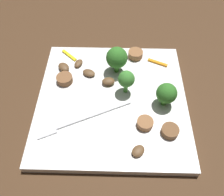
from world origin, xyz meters
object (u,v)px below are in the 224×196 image
Objects in this scene: broccoli_floret_0 at (167,94)px; mushroom_4 at (64,67)px; broccoli_floret_2 at (126,79)px; broccoli_floret_1 at (117,58)px; sausage_slice_0 at (135,54)px; fork at (78,120)px; mushroom_1 at (78,63)px; mushroom_2 at (138,151)px; pepper_strip_1 at (158,63)px; pepper_strip_0 at (69,55)px; plate at (112,100)px; sausage_slice_2 at (65,79)px; sausage_slice_3 at (170,131)px; sausage_slice_1 at (145,123)px; mushroom_0 at (108,81)px; mushroom_3 at (89,73)px.

broccoli_floret_0 is 1.84× the size of mushroom_4.
broccoli_floret_2 is 1.91× the size of mushroom_4.
sausage_slice_0 is at bearing -132.96° from broccoli_floret_1.
fork is 0.14m from mushroom_1.
broccoli_floret_0 is 0.22m from mushroom_4.
mushroom_2 is (-0.12, 0.20, 0.00)m from mushroom_1.
fork is 0.22m from pepper_strip_1.
mushroom_4 is (0.20, -0.08, -0.02)m from broccoli_floret_0.
broccoli_floret_1 reaches higher than pepper_strip_0.
broccoli_floret_0 reaches higher than plate.
sausage_slice_3 is at bearing 150.43° from sausage_slice_2.
pepper_strip_0 is at bearing -49.27° from plate.
sausage_slice_0 is at bearing -152.59° from sausage_slice_2.
sausage_slice_3 is 0.25m from mushroom_4.
sausage_slice_0 is at bearing -74.30° from sausage_slice_3.
pepper_strip_0 is 0.20m from pepper_strip_1.
broccoli_floret_0 is at bearing -86.90° from sausage_slice_3.
sausage_slice_1 is at bearing 76.57° from pepper_strip_1.
broccoli_floret_0 is 0.11m from pepper_strip_1.
mushroom_1 is at bearing -37.63° from mushroom_0.
mushroom_4 is (0.13, -0.06, -0.03)m from broccoli_floret_2.
plate is 0.12m from mushroom_1.
mushroom_4 is at bearing -39.05° from sausage_slice_1.
mushroom_0 is (0.02, 0.04, -0.03)m from broccoli_floret_1.
mushroom_1 is 0.17m from pepper_strip_1.
broccoli_floret_2 reaches higher than pepper_strip_0.
mushroom_3 is at bearing -29.32° from broccoli_floret_2.
pepper_strip_0 is (0.04, -0.17, 0.00)m from fork.
mushroom_1 is (0.17, -0.10, -0.03)m from broccoli_floret_0.
sausage_slice_0 is at bearing -103.00° from broccoli_floret_2.
sausage_slice_2 is 1.06× the size of sausage_slice_3.
sausage_slice_1 reaches higher than pepper_strip_1.
broccoli_floret_0 is at bearing 157.36° from mushroom_4.
sausage_slice_0 is at bearing -68.54° from broccoli_floret_0.
sausage_slice_1 is 0.05m from mushroom_2.
plate is 6.52× the size of pepper_strip_1.
mushroom_2 reaches higher than pepper_strip_0.
sausage_slice_3 is (-0.09, 0.14, -0.03)m from broccoli_floret_1.
mushroom_3 is (-0.05, -0.02, -0.00)m from sausage_slice_2.
mushroom_1 reaches higher than fork.
fork is 0.12m from sausage_slice_1.
sausage_slice_3 is 0.20m from mushroom_3.
mushroom_1 is at bearing -115.44° from sausage_slice_2.
broccoli_floret_2 is at bearing -165.19° from fork.
plate is 9.41× the size of sausage_slice_3.
broccoli_floret_2 is 0.11m from pepper_strip_1.
broccoli_floret_0 reaches higher than mushroom_4.
fork is at bearing 96.02° from mushroom_1.
sausage_slice_2 is 0.07m from pepper_strip_0.
mushroom_0 is at bearing -144.39° from fork.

